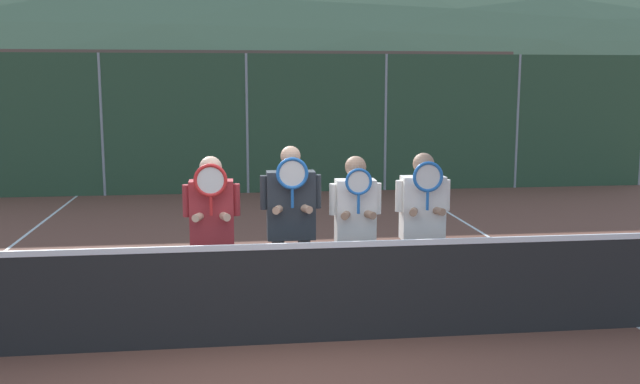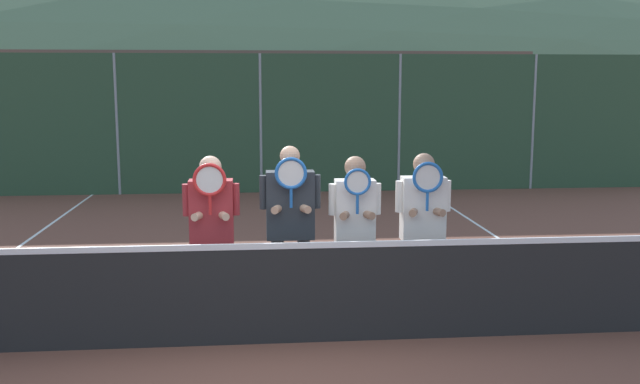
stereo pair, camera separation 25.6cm
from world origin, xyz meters
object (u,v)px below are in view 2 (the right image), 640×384
at_px(player_leftmost, 212,224).
at_px(car_center, 427,138).
at_px(player_rightmost, 423,220).
at_px(player_center_left, 290,219).
at_px(car_far_left, 24,145).
at_px(car_left_of_center, 229,139).
at_px(player_center_right, 355,225).

relative_size(player_leftmost, car_center, 0.39).
xyz_separation_m(player_rightmost, car_center, (2.84, 11.49, -0.10)).
xyz_separation_m(player_center_left, player_rightmost, (1.38, 0.01, -0.04)).
distance_m(car_far_left, car_left_of_center, 5.11).
relative_size(player_center_left, player_rightmost, 1.05).
distance_m(player_leftmost, player_center_right, 1.46).
distance_m(player_rightmost, car_far_left, 13.61).
bearing_deg(player_rightmost, car_far_left, 123.47).
bearing_deg(player_center_right, player_center_left, 178.55).
bearing_deg(car_center, player_center_left, -110.11).
height_order(car_far_left, car_center, car_center).
bearing_deg(car_far_left, player_center_right, -59.19).
distance_m(player_center_left, car_far_left, 12.91).
bearing_deg(car_far_left, player_leftmost, -64.82).
distance_m(player_center_left, car_center, 12.25).
bearing_deg(player_rightmost, player_center_left, -179.39).
distance_m(player_leftmost, player_center_left, 0.80).
distance_m(player_center_right, car_left_of_center, 11.65).
bearing_deg(player_leftmost, car_left_of_center, 91.10).
relative_size(player_leftmost, player_rightmost, 1.00).
height_order(player_leftmost, player_center_right, player_leftmost).
xyz_separation_m(player_rightmost, car_left_of_center, (-2.39, 11.50, -0.09)).
bearing_deg(car_left_of_center, player_rightmost, -78.25).
height_order(player_leftmost, car_left_of_center, car_left_of_center).
distance_m(player_center_left, car_left_of_center, 11.56).
bearing_deg(car_left_of_center, car_far_left, -178.28).
bearing_deg(player_center_left, car_center, 69.89).
height_order(player_center_left, player_center_right, player_center_left).
xyz_separation_m(car_far_left, car_center, (10.34, 0.14, 0.08)).
relative_size(player_leftmost, player_center_left, 0.95).
xyz_separation_m(player_rightmost, car_far_left, (-7.50, 11.35, -0.18)).
bearing_deg(player_center_left, player_center_right, -1.45).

